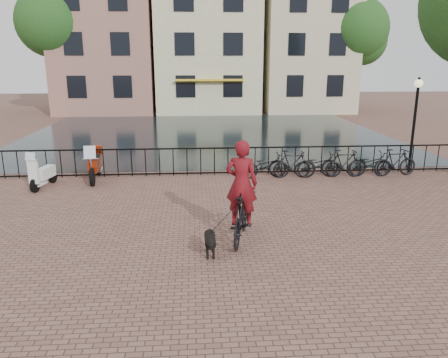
{
  "coord_description": "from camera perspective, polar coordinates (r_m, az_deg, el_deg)",
  "views": [
    {
      "loc": [
        -0.75,
        -7.56,
        4.1
      ],
      "look_at": [
        0.0,
        3.0,
        1.2
      ],
      "focal_mm": 35.0,
      "sensor_mm": 36.0,
      "label": 1
    }
  ],
  "objects": [
    {
      "name": "ground",
      "position": [
        8.63,
        1.44,
        -13.03
      ],
      "size": [
        100.0,
        100.0,
        0.0
      ],
      "primitive_type": "plane",
      "color": "brown",
      "rests_on": "ground"
    },
    {
      "name": "canal_water",
      "position": [
        25.21,
        -2.31,
        5.94
      ],
      "size": [
        20.0,
        20.0,
        0.0
      ],
      "primitive_type": "plane",
      "color": "black",
      "rests_on": "ground"
    },
    {
      "name": "railing",
      "position": [
        15.99,
        -1.27,
        2.31
      ],
      "size": [
        20.0,
        0.05,
        1.02
      ],
      "color": "black",
      "rests_on": "ground"
    },
    {
      "name": "canal_house_left",
      "position": [
        38.23,
        -14.99,
        18.27
      ],
      "size": [
        7.5,
        9.0,
        12.8
      ],
      "color": "#986358",
      "rests_on": "ground"
    },
    {
      "name": "canal_house_mid",
      "position": [
        37.62,
        -2.26,
        18.04
      ],
      "size": [
        8.0,
        9.5,
        11.8
      ],
      "color": "#BCB98E",
      "rests_on": "ground"
    },
    {
      "name": "canal_house_right",
      "position": [
        38.77,
        10.32,
        18.85
      ],
      "size": [
        7.0,
        9.0,
        13.3
      ],
      "color": "#C3B891",
      "rests_on": "ground"
    },
    {
      "name": "tree_far_left",
      "position": [
        36.15,
        -21.68,
        18.46
      ],
      "size": [
        5.04,
        5.04,
        9.27
      ],
      "color": "black",
      "rests_on": "ground"
    },
    {
      "name": "tree_far_right",
      "position": [
        36.91,
        17.04,
        18.17
      ],
      "size": [
        4.76,
        4.76,
        8.76
      ],
      "color": "black",
      "rests_on": "ground"
    },
    {
      "name": "lamp_post",
      "position": [
        17.21,
        23.75,
        8.29
      ],
      "size": [
        0.3,
        0.3,
        3.45
      ],
      "color": "black",
      "rests_on": "ground"
    },
    {
      "name": "cyclist",
      "position": [
        10.0,
        2.28,
        -2.39
      ],
      "size": [
        1.07,
        2.12,
        2.79
      ],
      "rotation": [
        0.0,
        0.0,
        2.89
      ],
      "color": "black",
      "rests_on": "ground"
    },
    {
      "name": "dog",
      "position": [
        9.51,
        -1.83,
        -8.29
      ],
      "size": [
        0.28,
        0.86,
        0.58
      ],
      "rotation": [
        0.0,
        0.0,
        -0.0
      ],
      "color": "black",
      "rests_on": "ground"
    },
    {
      "name": "motorcycle",
      "position": [
        15.89,
        -16.54,
        2.34
      ],
      "size": [
        0.6,
        2.01,
        1.41
      ],
      "rotation": [
        0.0,
        0.0,
        0.07
      ],
      "color": "maroon",
      "rests_on": "ground"
    },
    {
      "name": "scooter",
      "position": [
        15.54,
        -22.6,
        1.38
      ],
      "size": [
        0.69,
        1.5,
        1.35
      ],
      "rotation": [
        0.0,
        0.0,
        -0.2
      ],
      "color": "white",
      "rests_on": "ground"
    },
    {
      "name": "parked_bike_0",
      "position": [
        15.61,
        5.46,
        1.72
      ],
      "size": [
        1.74,
        0.67,
        0.9
      ],
      "primitive_type": "imported",
      "rotation": [
        0.0,
        0.0,
        1.61
      ],
      "color": "black",
      "rests_on": "ground"
    },
    {
      "name": "parked_bike_1",
      "position": [
        15.78,
        8.87,
        1.94
      ],
      "size": [
        1.72,
        0.71,
        1.0
      ],
      "primitive_type": "imported",
      "rotation": [
        0.0,
        0.0,
        1.42
      ],
      "color": "black",
      "rests_on": "ground"
    },
    {
      "name": "parked_bike_2",
      "position": [
        16.03,
        12.18,
        1.81
      ],
      "size": [
        1.73,
        0.63,
        0.9
      ],
      "primitive_type": "imported",
      "rotation": [
        0.0,
        0.0,
        1.55
      ],
      "color": "black",
      "rests_on": "ground"
    },
    {
      "name": "parked_bike_3",
      "position": [
        16.31,
        15.4,
        2.0
      ],
      "size": [
        1.67,
        0.5,
        1.0
      ],
      "primitive_type": "imported",
      "rotation": [
        0.0,
        0.0,
        1.55
      ],
      "color": "black",
      "rests_on": "ground"
    },
    {
      "name": "parked_bike_4",
      "position": [
        16.66,
        18.47,
        1.86
      ],
      "size": [
        1.76,
        0.72,
        0.9
      ],
      "primitive_type": "imported",
      "rotation": [
        0.0,
        0.0,
        1.64
      ],
      "color": "black",
      "rests_on": "ground"
    },
    {
      "name": "parked_bike_5",
      "position": [
        17.03,
        21.44,
        2.04
      ],
      "size": [
        1.71,
        0.67,
        1.0
      ],
      "primitive_type": "imported",
      "rotation": [
        0.0,
        0.0,
        1.69
      ],
      "color": "black",
      "rests_on": "ground"
    }
  ]
}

